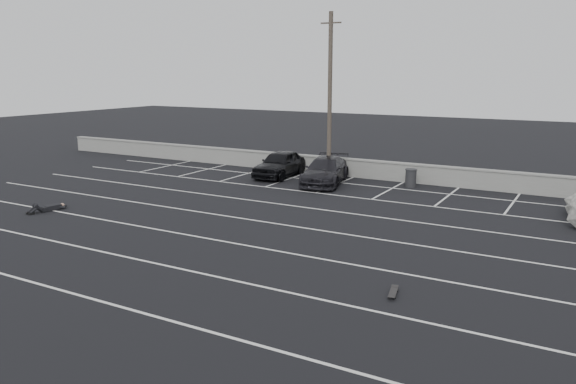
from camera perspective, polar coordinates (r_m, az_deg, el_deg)
The scene contains 9 objects.
ground at distance 19.78m, azimuth -3.78°, elevation -5.53°, with size 120.00×120.00×0.00m, color black.
seawall at distance 31.96m, azimuth 10.09°, elevation 2.16°, with size 50.00×0.45×1.06m.
stall_lines at distance 23.47m, azimuth 1.95°, elevation -2.64°, with size 36.00×20.05×0.01m.
car_left at distance 32.54m, azimuth -0.81°, elevation 2.90°, with size 1.79×4.44×1.51m, color black.
car_right at distance 30.51m, azimuth 3.80°, elevation 2.16°, with size 1.98×4.88×1.42m, color black.
utility_pole at distance 32.01m, azimuth 4.27°, elevation 9.74°, with size 1.23×0.25×9.20m.
trash_bin at distance 30.32m, azimuth 12.37°, elevation 1.41°, with size 0.77×0.77×0.96m.
person at distance 26.86m, azimuth -22.81°, elevation -1.23°, with size 1.18×2.29×0.44m, color black, non-canonical shape.
skateboard at distance 15.88m, azimuth 10.63°, elevation -10.00°, with size 0.35×0.79×0.09m.
Camera 1 is at (10.38, -15.72, 6.01)m, focal length 35.00 mm.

